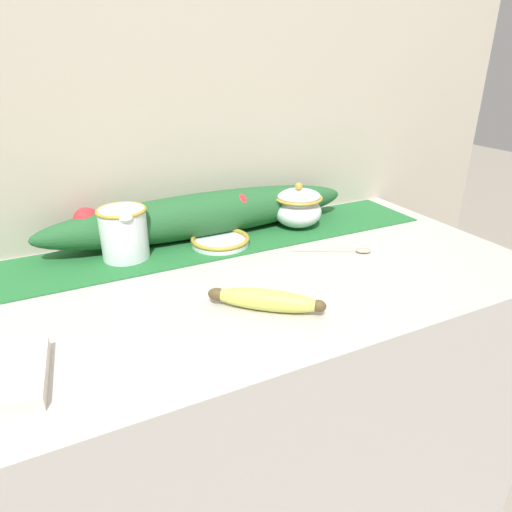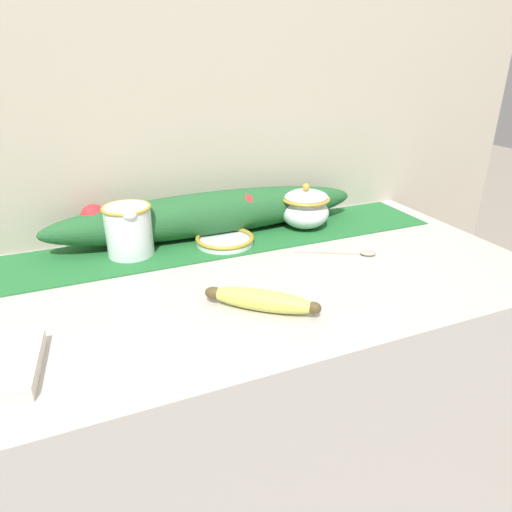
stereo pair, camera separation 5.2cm
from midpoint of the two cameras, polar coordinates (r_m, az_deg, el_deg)
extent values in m
cube|color=#B7B2AD|center=(1.24, -2.07, -21.75)|extent=(1.23, 0.63, 0.92)
cube|color=#B7AD99|center=(1.18, -9.72, 16.78)|extent=(2.03, 0.04, 2.40)
cube|color=#236B33|center=(1.13, -6.65, 1.76)|extent=(1.13, 0.21, 0.00)
cylinder|color=white|center=(1.06, -17.52, 2.68)|extent=(0.10, 0.10, 0.11)
torus|color=#B79333|center=(1.04, -17.89, 5.45)|extent=(0.11, 0.11, 0.01)
torus|color=white|center=(1.12, -18.18, 4.18)|extent=(0.06, 0.01, 0.06)
ellipsoid|color=white|center=(1.00, -17.39, 4.53)|extent=(0.03, 0.02, 0.02)
ellipsoid|color=white|center=(1.21, 4.03, 5.53)|extent=(0.12, 0.12, 0.08)
torus|color=#B79333|center=(1.20, 4.08, 7.27)|extent=(0.13, 0.13, 0.01)
ellipsoid|color=white|center=(1.20, 4.09, 7.55)|extent=(0.11, 0.11, 0.03)
sphere|color=#B79333|center=(1.19, 4.12, 8.66)|extent=(0.02, 0.02, 0.02)
cylinder|color=white|center=(1.11, -5.82, 1.68)|extent=(0.14, 0.14, 0.01)
torus|color=#B79333|center=(1.10, -5.84, 2.16)|extent=(0.14, 0.14, 0.01)
ellipsoid|color=#CCD156|center=(0.83, -0.45, -5.55)|extent=(0.18, 0.16, 0.04)
ellipsoid|color=brown|center=(0.85, -6.59, -4.81)|extent=(0.04, 0.04, 0.02)
ellipsoid|color=brown|center=(0.81, 6.00, -6.26)|extent=(0.04, 0.03, 0.02)
cube|color=#A89E89|center=(1.08, 7.00, 0.55)|extent=(0.14, 0.08, 0.00)
ellipsoid|color=#A89E89|center=(1.09, 11.94, 0.67)|extent=(0.04, 0.04, 0.01)
ellipsoid|color=#235B2D|center=(1.16, -7.67, 5.17)|extent=(0.81, 0.12, 0.11)
sphere|color=red|center=(1.11, -21.70, 4.20)|extent=(0.06, 0.06, 0.06)
sphere|color=red|center=(1.14, -12.18, 5.32)|extent=(0.07, 0.07, 0.07)
sphere|color=red|center=(1.16, -3.33, 6.31)|extent=(0.06, 0.06, 0.06)
sphere|color=red|center=(1.24, 2.31, 7.51)|extent=(0.05, 0.05, 0.05)
camera|label=1|loc=(0.03, -91.60, -0.72)|focal=32.00mm
camera|label=2|loc=(0.03, 88.40, 0.72)|focal=32.00mm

